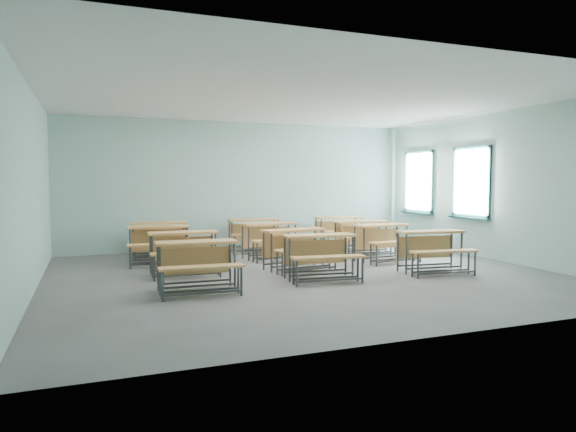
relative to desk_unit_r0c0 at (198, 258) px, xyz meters
name	(u,v)px	position (x,y,z in m)	size (l,w,h in m)	color
room	(308,188)	(2.21, 0.79, 1.07)	(9.04, 8.04, 3.24)	slate
desk_unit_r0c0	(198,258)	(0.00, 0.00, 0.00)	(1.29, 0.89, 0.79)	#CC8B49
desk_unit_r0c1	(321,250)	(2.20, 0.21, 0.00)	(1.34, 0.97, 0.79)	#CC8B49
desk_unit_r0c2	(433,245)	(4.45, 0.07, 0.00)	(1.34, 0.98, 0.79)	#CC8B49
desk_unit_r1c0	(184,246)	(0.06, 1.56, 0.00)	(1.28, 0.88, 0.79)	#CC8B49
desk_unit_r1c1	(297,243)	(2.19, 1.30, 0.00)	(1.36, 1.00, 0.79)	#CC8B49
desk_unit_r1c2	(384,237)	(4.35, 1.60, 0.00)	(1.34, 0.98, 0.79)	#CC8B49
desk_unit_r2c0	(159,239)	(-0.22, 2.94, 0.00)	(1.32, 0.94, 0.79)	#CC8B49
desk_unit_r2c1	(272,235)	(2.20, 2.81, 0.00)	(1.35, 0.99, 0.79)	#CC8B49
desk_unit_r2c2	(363,232)	(4.39, 2.61, 0.00)	(1.30, 0.92, 0.79)	#CC8B49
desk_unit_r3c0	(160,234)	(-0.08, 3.94, 0.00)	(1.28, 0.88, 0.79)	#CC8B49
desk_unit_r3c1	(255,230)	(2.21, 4.05, 0.00)	(1.32, 0.94, 0.79)	#CC8B49
desk_unit_r3c2	(341,227)	(4.51, 3.97, 0.00)	(1.27, 0.87, 0.79)	#CC8B49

